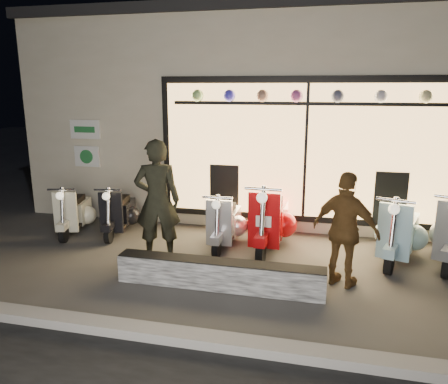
{
  "coord_description": "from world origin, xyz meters",
  "views": [
    {
      "loc": [
        1.18,
        -5.99,
        2.69
      ],
      "look_at": [
        -0.39,
        0.6,
        1.05
      ],
      "focal_mm": 35.0,
      "sensor_mm": 36.0,
      "label": 1
    }
  ],
  "objects_px": {
    "scooter_red": "(270,220)",
    "woman": "(346,230)",
    "graffiti_barrier": "(219,275)",
    "scooter_silver": "(225,222)",
    "man": "(157,201)"
  },
  "relations": [
    {
      "from": "graffiti_barrier",
      "to": "scooter_silver",
      "type": "relative_size",
      "value": 2.13
    },
    {
      "from": "graffiti_barrier",
      "to": "man",
      "type": "xyz_separation_m",
      "value": [
        -1.19,
        0.79,
        0.76
      ]
    },
    {
      "from": "scooter_red",
      "to": "man",
      "type": "height_order",
      "value": "man"
    },
    {
      "from": "scooter_red",
      "to": "woman",
      "type": "xyz_separation_m",
      "value": [
        1.19,
        -1.35,
        0.34
      ]
    },
    {
      "from": "woman",
      "to": "scooter_silver",
      "type": "bearing_deg",
      "value": -7.47
    },
    {
      "from": "graffiti_barrier",
      "to": "scooter_silver",
      "type": "bearing_deg",
      "value": 100.57
    },
    {
      "from": "man",
      "to": "scooter_red",
      "type": "bearing_deg",
      "value": -163.62
    },
    {
      "from": "scooter_silver",
      "to": "man",
      "type": "distance_m",
      "value": 1.42
    },
    {
      "from": "scooter_red",
      "to": "woman",
      "type": "distance_m",
      "value": 1.83
    },
    {
      "from": "scooter_silver",
      "to": "woman",
      "type": "distance_m",
      "value": 2.37
    },
    {
      "from": "scooter_red",
      "to": "man",
      "type": "bearing_deg",
      "value": -145.27
    },
    {
      "from": "man",
      "to": "graffiti_barrier",
      "type": "bearing_deg",
      "value": 130.0
    },
    {
      "from": "scooter_silver",
      "to": "scooter_red",
      "type": "bearing_deg",
      "value": 4.85
    },
    {
      "from": "scooter_red",
      "to": "man",
      "type": "relative_size",
      "value": 0.82
    },
    {
      "from": "graffiti_barrier",
      "to": "scooter_silver",
      "type": "distance_m",
      "value": 1.8
    }
  ]
}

